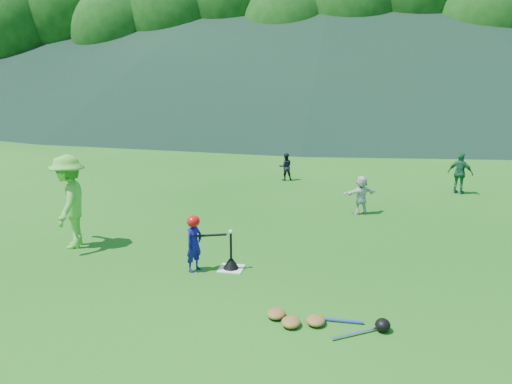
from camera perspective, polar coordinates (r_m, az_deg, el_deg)
ground at (r=9.47m, az=-2.85°, el=-8.79°), size 120.00×120.00×0.00m
home_plate at (r=9.46m, az=-2.85°, el=-8.74°), size 0.45×0.45×0.02m
baseball at (r=9.21m, az=-2.91°, el=-4.54°), size 0.08×0.08×0.08m
batter_child at (r=9.29m, az=-7.10°, el=-5.92°), size 0.38×0.45×1.03m
adult_coach at (r=11.04m, az=-20.53°, el=-1.05°), size 1.06×1.42×1.96m
fielder_b at (r=17.03m, az=3.40°, el=2.89°), size 0.54×0.48×0.93m
fielder_c at (r=16.27m, az=22.31°, el=1.99°), size 0.80×0.61×1.26m
fielder_d at (r=13.18m, az=11.92°, el=-0.33°), size 0.97×0.71×1.01m
batting_tee at (r=9.42m, az=-2.86°, el=-8.07°), size 0.30×0.30×0.68m
batter_gear at (r=9.15m, az=-7.03°, el=-3.47°), size 0.73×0.26×0.40m
equipment_pile at (r=7.56m, az=6.84°, el=-14.38°), size 1.80×0.71×0.19m
outfield_fence at (r=36.68m, az=7.53°, el=8.84°), size 70.07×0.08×1.33m
tree_line at (r=42.63m, az=8.64°, el=19.55°), size 70.04×11.40×14.82m
distant_hills at (r=91.56m, az=4.87°, el=20.58°), size 155.00×140.00×32.00m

